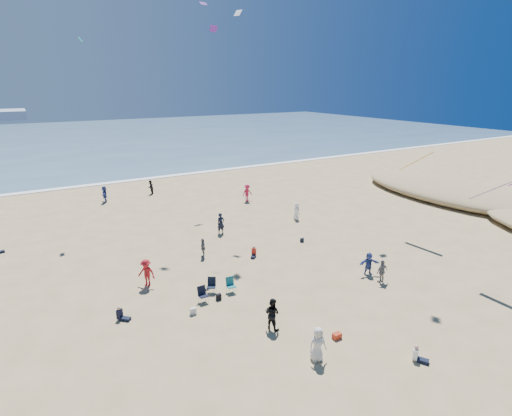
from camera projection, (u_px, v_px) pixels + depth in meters
ocean at (61, 140)px, 93.86m from camera, size 220.00×100.00×0.06m
surf_line at (101, 184)px, 52.74m from camera, size 220.00×1.20×0.08m
standing_flyers at (219, 243)px, 31.08m from camera, size 32.27×45.29×1.94m
seated_group at (233, 302)px, 23.55m from camera, size 21.32×32.95×0.84m
chair_cluster at (215, 289)px, 24.88m from camera, size 2.63×1.52×1.00m
white_tote at (193, 311)px, 22.98m from camera, size 0.35×0.20×0.40m
black_backpack at (219, 297)px, 24.53m from camera, size 0.30×0.22×0.38m
cooler at (337, 336)px, 20.81m from camera, size 0.45×0.30×0.30m
navy_bag at (302, 240)px, 33.47m from camera, size 0.28×0.18×0.34m
kites_aloft at (329, 72)px, 26.70m from camera, size 40.34×36.76×29.89m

